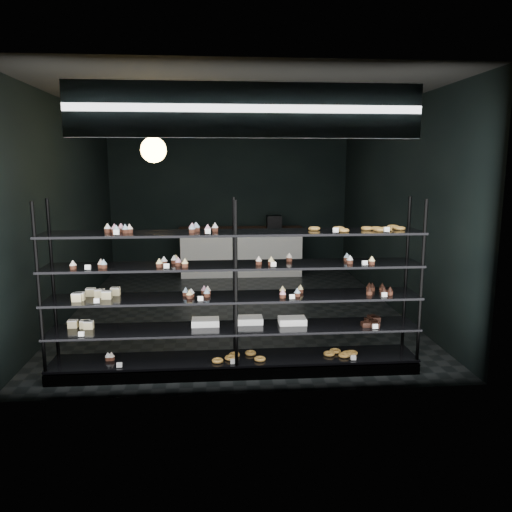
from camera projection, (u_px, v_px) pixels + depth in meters
name	position (u px, v px, depth m)	size (l,w,h in m)	color
room	(235.00, 208.00, 7.65)	(5.01, 6.01, 3.20)	black
display_shelf	(233.00, 317.00, 5.41)	(4.00, 0.50, 1.91)	black
signage	(246.00, 110.00, 4.57)	(3.30, 0.05, 0.50)	#100D45
pendant_lamp	(153.00, 150.00, 6.53)	(0.33, 0.33, 0.90)	black
service_counter	(242.00, 251.00, 10.32)	(2.56, 0.65, 1.23)	silver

